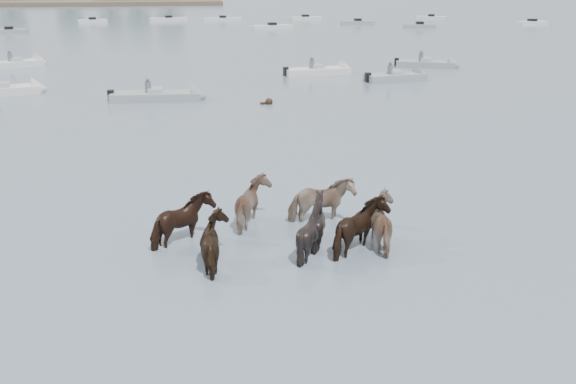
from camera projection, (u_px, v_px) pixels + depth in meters
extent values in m
plane|color=slate|center=(210.00, 253.00, 15.89)|extent=(400.00, 400.00, 0.00)
imported|color=black|center=(182.00, 224.00, 16.34)|extent=(1.99, 1.90, 1.60)
imported|color=#886B5C|center=(255.00, 206.00, 17.58)|extent=(1.50, 1.71, 1.61)
imported|color=black|center=(317.00, 224.00, 16.41)|extent=(1.84, 1.79, 1.54)
imported|color=#88705C|center=(321.00, 204.00, 17.73)|extent=(2.01, 1.06, 1.63)
imported|color=black|center=(219.00, 246.00, 15.11)|extent=(1.81, 1.92, 1.53)
imported|color=black|center=(311.00, 235.00, 15.69)|extent=(1.76, 1.66, 1.57)
imported|color=black|center=(359.00, 232.00, 15.80)|extent=(2.00, 2.00, 1.64)
imported|color=#9E886B|center=(388.00, 226.00, 16.24)|extent=(1.82, 1.96, 1.60)
sphere|color=black|center=(269.00, 102.00, 34.12)|extent=(0.44, 0.44, 0.44)
cube|color=black|center=(265.00, 104.00, 34.11)|extent=(0.50, 0.22, 0.18)
cube|color=silver|center=(4.00, 91.00, 36.82)|extent=(4.43, 2.48, 0.55)
cone|color=silver|center=(40.00, 89.00, 37.58)|extent=(1.23, 1.76, 1.60)
cube|color=#99ADB7|center=(3.00, 85.00, 36.70)|extent=(1.03, 1.27, 0.35)
cube|color=gray|center=(156.00, 97.00, 35.10)|extent=(5.22, 1.98, 0.55)
cone|color=gray|center=(200.00, 96.00, 35.33)|extent=(1.02, 1.66, 1.60)
cube|color=#99ADB7|center=(155.00, 91.00, 34.98)|extent=(0.88, 1.18, 0.35)
cube|color=black|center=(111.00, 95.00, 34.81)|extent=(0.38, 0.38, 0.60)
cylinder|color=#595966|center=(148.00, 88.00, 34.84)|extent=(0.36, 0.36, 0.70)
sphere|color=#595966|center=(148.00, 80.00, 34.69)|extent=(0.24, 0.24, 0.24)
cube|color=silver|center=(317.00, 72.00, 44.14)|extent=(4.96, 2.16, 0.55)
cone|color=silver|center=(347.00, 70.00, 44.79)|extent=(1.08, 1.70, 1.60)
cube|color=#99ADB7|center=(317.00, 67.00, 44.02)|extent=(0.93, 1.21, 0.35)
cube|color=black|center=(286.00, 71.00, 43.44)|extent=(0.39, 0.39, 0.60)
cylinder|color=#595966|center=(312.00, 64.00, 43.89)|extent=(0.36, 0.36, 0.70)
sphere|color=#595966|center=(312.00, 58.00, 43.74)|extent=(0.24, 0.24, 0.24)
cube|color=gray|center=(395.00, 78.00, 41.62)|extent=(4.38, 2.20, 0.55)
cone|color=gray|center=(422.00, 76.00, 42.25)|extent=(1.13, 1.72, 1.60)
cube|color=#99ADB7|center=(395.00, 73.00, 41.50)|extent=(0.96, 1.23, 0.35)
cube|color=black|center=(368.00, 77.00, 40.95)|extent=(0.40, 0.40, 0.60)
cylinder|color=#595966|center=(390.00, 70.00, 41.37)|extent=(0.36, 0.36, 0.70)
sphere|color=#595966|center=(390.00, 63.00, 41.22)|extent=(0.24, 0.24, 0.24)
cube|color=gray|center=(425.00, 64.00, 47.77)|extent=(4.79, 3.17, 0.55)
cone|color=gray|center=(455.00, 65.00, 47.33)|extent=(1.43, 1.82, 1.60)
cube|color=#99ADB7|center=(426.00, 60.00, 47.65)|extent=(1.16, 1.34, 0.35)
cube|color=black|center=(397.00, 62.00, 48.16)|extent=(0.46, 0.46, 0.60)
cylinder|color=#595966|center=(421.00, 58.00, 47.52)|extent=(0.36, 0.36, 0.70)
sphere|color=#595966|center=(421.00, 52.00, 47.37)|extent=(0.24, 0.24, 0.24)
cube|color=silver|center=(16.00, 64.00, 47.78)|extent=(4.23, 3.35, 0.55)
cone|color=silver|center=(42.00, 62.00, 48.97)|extent=(1.57, 1.84, 1.60)
cube|color=#99ADB7|center=(16.00, 60.00, 47.66)|extent=(1.25, 1.37, 0.35)
cylinder|color=#595966|center=(10.00, 58.00, 47.53)|extent=(0.36, 0.36, 0.70)
sphere|color=#595966|center=(9.00, 52.00, 47.37)|extent=(0.24, 0.24, 0.24)
cube|color=gray|center=(9.00, 32.00, 75.12)|extent=(4.43, 2.22, 0.60)
cube|color=black|center=(9.00, 28.00, 74.99)|extent=(1.16, 1.16, 0.50)
cube|color=silver|center=(93.00, 21.00, 91.39)|extent=(4.47, 2.51, 0.60)
cube|color=black|center=(92.00, 19.00, 91.26)|extent=(1.22, 1.22, 0.50)
cube|color=silver|center=(169.00, 20.00, 95.32)|extent=(6.08, 2.77, 0.60)
cube|color=black|center=(168.00, 17.00, 95.19)|extent=(1.20, 1.20, 0.50)
cube|color=silver|center=(223.00, 20.00, 95.13)|extent=(6.06, 1.78, 0.60)
cube|color=black|center=(223.00, 17.00, 95.00)|extent=(1.05, 1.05, 0.50)
cube|color=silver|center=(272.00, 27.00, 81.33)|extent=(5.84, 2.81, 0.60)
cube|color=black|center=(272.00, 24.00, 81.20)|extent=(1.21, 1.21, 0.50)
cube|color=silver|center=(305.00, 19.00, 97.43)|extent=(5.43, 2.48, 0.60)
cube|color=black|center=(305.00, 16.00, 97.30)|extent=(1.17, 1.17, 0.50)
cube|color=gray|center=(358.00, 23.00, 88.72)|extent=(4.91, 1.70, 0.60)
cube|color=black|center=(358.00, 20.00, 88.59)|extent=(1.04, 1.04, 0.50)
cube|color=gray|center=(420.00, 26.00, 82.99)|extent=(4.47, 2.35, 0.60)
cube|color=black|center=(420.00, 23.00, 82.86)|extent=(1.19, 1.19, 0.50)
cube|color=silver|center=(431.00, 18.00, 98.33)|extent=(4.93, 3.35, 0.60)
cube|color=black|center=(431.00, 16.00, 98.20)|extent=(1.33, 1.33, 0.50)
cube|color=silver|center=(532.00, 23.00, 88.17)|extent=(5.17, 2.56, 0.60)
cube|color=black|center=(532.00, 21.00, 88.04)|extent=(1.20, 1.20, 0.50)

